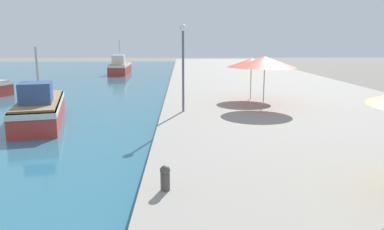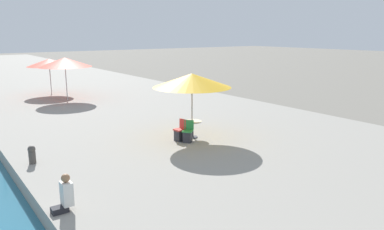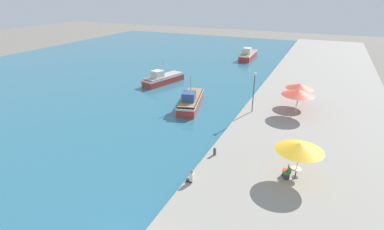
{
  "view_description": "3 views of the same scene",
  "coord_description": "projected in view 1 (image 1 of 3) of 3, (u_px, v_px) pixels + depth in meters",
  "views": [
    {
      "loc": [
        1.1,
        3.3,
        4.27
      ],
      "look_at": [
        1.5,
        17.96,
        1.35
      ],
      "focal_mm": 35.0,
      "sensor_mm": 36.0,
      "label": 1
    },
    {
      "loc": [
        -2.1,
        -1.18,
        5.09
      ],
      "look_at": [
        7.19,
        11.68,
        1.55
      ],
      "focal_mm": 35.0,
      "sensor_mm": 36.0,
      "label": 2
    },
    {
      "loc": [
        7.89,
        -8.33,
        13.26
      ],
      "look_at": [
        -4.0,
        18.0,
        1.15
      ],
      "focal_mm": 28.0,
      "sensor_mm": 36.0,
      "label": 3
    }
  ],
  "objects": [
    {
      "name": "lamppost",
      "position": [
        183.0,
        53.0,
        19.46
      ],
      "size": [
        0.36,
        0.36,
        4.56
      ],
      "color": "#565B60",
      "rests_on": "quay_promenade"
    },
    {
      "name": "fishing_boat_far",
      "position": [
        120.0,
        67.0,
        48.94
      ],
      "size": [
        2.49,
        8.21,
        4.31
      ],
      "rotation": [
        0.0,
        0.0,
        0.04
      ],
      "color": "red",
      "rests_on": "water_basin"
    },
    {
      "name": "mooring_bollard",
      "position": [
        165.0,
        177.0,
        9.41
      ],
      "size": [
        0.26,
        0.26,
        0.65
      ],
      "color": "#4C4742",
      "rests_on": "quay_promenade"
    },
    {
      "name": "quay_promenade",
      "position": [
        258.0,
        85.0,
        34.0
      ],
      "size": [
        16.0,
        90.0,
        0.55
      ],
      "color": "gray",
      "rests_on": "ground_plane"
    },
    {
      "name": "fishing_boat_near",
      "position": [
        40.0,
        108.0,
        19.58
      ],
      "size": [
        4.01,
        8.08,
        3.93
      ],
      "rotation": [
        0.0,
        0.0,
        0.26
      ],
      "color": "red",
      "rests_on": "water_basin"
    },
    {
      "name": "cafe_umbrella_white",
      "position": [
        265.0,
        62.0,
        20.85
      ],
      "size": [
        3.54,
        3.54,
        2.86
      ],
      "color": "#B7B7B7",
      "rests_on": "quay_promenade"
    },
    {
      "name": "cafe_umbrella_striped",
      "position": [
        251.0,
        63.0,
        24.06
      ],
      "size": [
        3.18,
        3.18,
        2.61
      ],
      "color": "#B7B7B7",
      "rests_on": "quay_promenade"
    }
  ]
}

